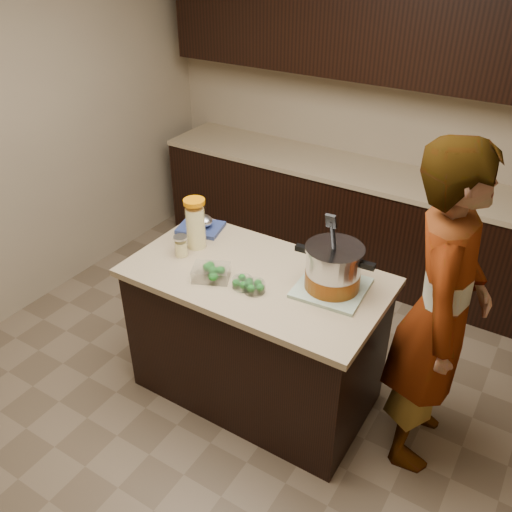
{
  "coord_description": "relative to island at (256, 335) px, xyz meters",
  "views": [
    {
      "loc": [
        1.33,
        -2.13,
        2.6
      ],
      "look_at": [
        0.0,
        0.0,
        1.02
      ],
      "focal_mm": 38.0,
      "sensor_mm": 36.0,
      "label": 1
    }
  ],
  "objects": [
    {
      "name": "ground_plane",
      "position": [
        0.0,
        0.0,
        -0.45
      ],
      "size": [
        4.0,
        4.0,
        0.0
      ],
      "primitive_type": "plane",
      "color": "brown",
      "rests_on": "ground"
    },
    {
      "name": "room_shell",
      "position": [
        0.0,
        0.0,
        1.26
      ],
      "size": [
        4.04,
        4.04,
        2.72
      ],
      "color": "tan",
      "rests_on": "ground"
    },
    {
      "name": "back_cabinets",
      "position": [
        0.0,
        1.74,
        0.49
      ],
      "size": [
        3.6,
        0.63,
        2.33
      ],
      "color": "black",
      "rests_on": "ground"
    },
    {
      "name": "island",
      "position": [
        0.0,
        0.0,
        0.0
      ],
      "size": [
        1.46,
        0.81,
        0.9
      ],
      "color": "black",
      "rests_on": "ground"
    },
    {
      "name": "dish_towel",
      "position": [
        0.42,
        0.09,
        0.46
      ],
      "size": [
        0.38,
        0.38,
        0.02
      ],
      "primitive_type": "cube",
      "rotation": [
        0.0,
        0.0,
        0.07
      ],
      "color": "#557F59",
      "rests_on": "island"
    },
    {
      "name": "stock_pot",
      "position": [
        0.42,
        0.09,
        0.57
      ],
      "size": [
        0.44,
        0.33,
        0.44
      ],
      "rotation": [
        0.0,
        0.0,
        0.08
      ],
      "color": "#B7B7BC",
      "rests_on": "dish_towel"
    },
    {
      "name": "lemonade_pitcher",
      "position": [
        -0.46,
        0.07,
        0.59
      ],
      "size": [
        0.17,
        0.17,
        0.31
      ],
      "rotation": [
        0.0,
        0.0,
        0.4
      ],
      "color": "#F7E797",
      "rests_on": "island"
    },
    {
      "name": "mason_jar",
      "position": [
        -0.48,
        -0.06,
        0.51
      ],
      "size": [
        0.1,
        0.1,
        0.13
      ],
      "rotation": [
        0.0,
        0.0,
        -0.31
      ],
      "color": "#F7E797",
      "rests_on": "island"
    },
    {
      "name": "broccoli_tub_left",
      "position": [
        0.01,
        -0.14,
        0.47
      ],
      "size": [
        0.15,
        0.15,
        0.05
      ],
      "rotation": [
        0.0,
        0.0,
        0.37
      ],
      "color": "silver",
      "rests_on": "island"
    },
    {
      "name": "broccoli_tub_right",
      "position": [
        0.08,
        -0.14,
        0.47
      ],
      "size": [
        0.14,
        0.14,
        0.06
      ],
      "rotation": [
        0.0,
        0.0,
        -0.28
      ],
      "color": "silver",
      "rests_on": "island"
    },
    {
      "name": "broccoli_tub_rect",
      "position": [
        -0.19,
        -0.16,
        0.48
      ],
      "size": [
        0.24,
        0.22,
        0.07
      ],
      "rotation": [
        0.0,
        0.0,
        0.43
      ],
      "color": "silver",
      "rests_on": "island"
    },
    {
      "name": "blue_tray",
      "position": [
        -0.56,
        0.24,
        0.48
      ],
      "size": [
        0.31,
        0.27,
        0.1
      ],
      "rotation": [
        0.0,
        0.0,
        0.24
      ],
      "color": "navy",
      "rests_on": "island"
    },
    {
      "name": "person",
      "position": [
        0.98,
        0.16,
        0.47
      ],
      "size": [
        0.54,
        0.73,
        1.84
      ],
      "primitive_type": "imported",
      "rotation": [
        0.0,
        0.0,
        1.73
      ],
      "color": "gray",
      "rests_on": "ground"
    }
  ]
}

